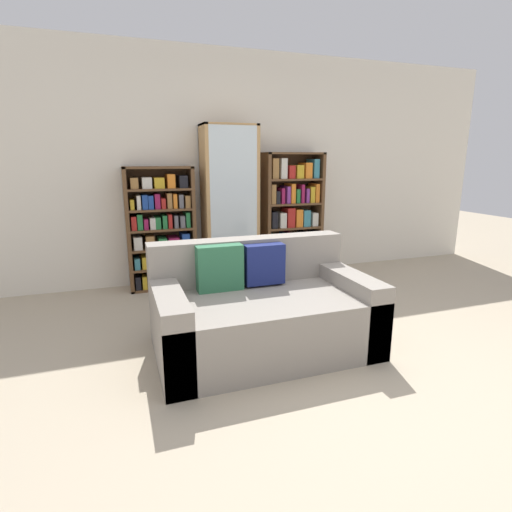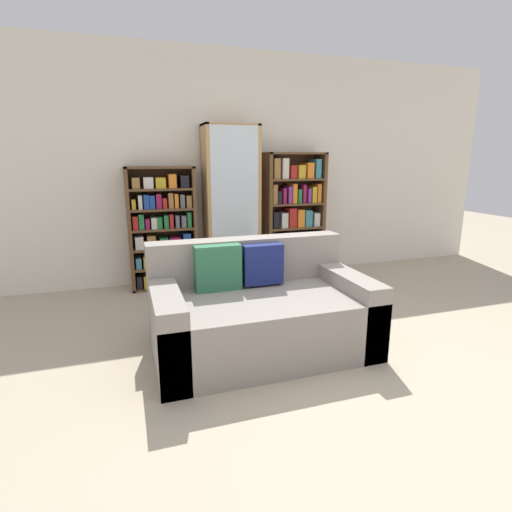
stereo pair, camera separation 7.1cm
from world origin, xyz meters
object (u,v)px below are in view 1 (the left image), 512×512
display_cabinet (230,206)px  wine_bottle (299,277)px  bookshelf_left (161,230)px  couch (261,312)px  bookshelf_right (291,217)px

display_cabinet → wine_bottle: display_cabinet is taller
wine_bottle → bookshelf_left: bearing=155.0°
couch → bookshelf_right: bearing=59.8°
bookshelf_right → wine_bottle: size_ratio=3.87×
display_cabinet → wine_bottle: bearing=-46.3°
bookshelf_left → bookshelf_right: bookshelf_right is taller
couch → wine_bottle: (0.89, 1.18, -0.13)m
couch → display_cabinet: bearing=81.8°
bookshelf_left → bookshelf_right: size_ratio=0.90×
couch → bookshelf_left: bearing=106.5°
wine_bottle → couch: bearing=-126.8°
couch → bookshelf_left: size_ratio=1.18×
couch → bookshelf_right: bookshelf_right is taller
bookshelf_left → bookshelf_right: bearing=-0.0°
wine_bottle → display_cabinet: bearing=133.7°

